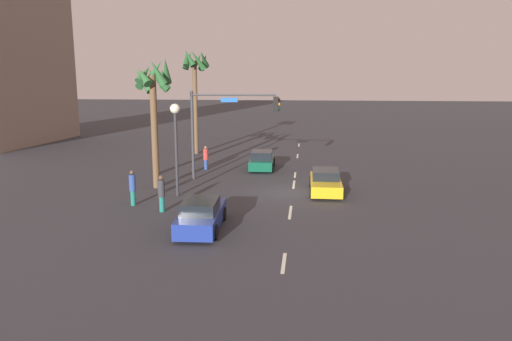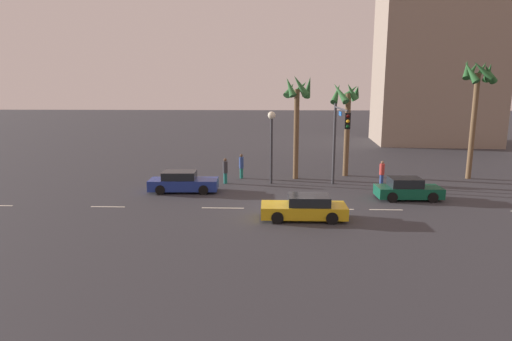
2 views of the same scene
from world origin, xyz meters
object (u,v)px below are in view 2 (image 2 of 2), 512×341
Objects in this scene: pedestrian_1 at (225,170)px; building_0 at (437,48)px; pedestrian_0 at (241,165)px; pedestrian_2 at (382,172)px; car_0 at (407,189)px; palm_tree_2 at (477,86)px; car_1 at (183,182)px; streetlamp at (272,133)px; traffic_signal at (339,132)px; car_2 at (305,208)px; palm_tree_1 at (298,103)px; palm_tree_0 at (346,106)px.

building_0 reaches higher than pedestrian_1.
pedestrian_2 is at bearing -9.84° from pedestrian_0.
car_0 is 11.27m from palm_tree_2.
car_1 is 0.88× the size of streetlamp.
streetlamp is 3.02× the size of pedestrian_2.
car_1 is at bearing -175.79° from traffic_signal.
pedestrian_0 is at bearing -130.79° from building_0.
streetlamp is 32.64m from building_0.
building_0 reaches higher than traffic_signal.
pedestrian_1 is (-12.03, 4.01, 0.37)m from car_0.
building_0 is (26.28, 27.02, 11.07)m from car_1.
car_2 is 2.42× the size of pedestrian_1.
palm_tree_1 is (-6.70, 5.89, 5.22)m from car_0.
pedestrian_1 is at bearing -118.99° from pedestrian_0.
car_2 is 0.86× the size of streetlamp.
traffic_signal is 0.74× the size of palm_tree_1.
building_0 is at bearing 45.87° from pedestrian_1.
palm_tree_0 is at bearing 75.72° from traffic_signal.
building_0 is at bearing 67.71° from car_0.
pedestrian_1 reaches higher than car_0.
palm_tree_1 is (7.94, 4.50, 5.20)m from car_1.
palm_tree_2 is 0.39× the size of building_0.
streetlamp is (-8.64, 4.11, 3.15)m from car_0.
palm_tree_2 is (13.49, 10.83, 6.47)m from car_2.
car_1 reaches higher than car_2.
pedestrian_2 is at bearing -162.53° from palm_tree_2.
palm_tree_2 is at bearing 2.17° from palm_tree_1.
palm_tree_1 is (4.28, -0.02, 4.84)m from pedestrian_0.
palm_tree_2 is (7.27, 2.29, 6.16)m from pedestrian_2.
pedestrian_0 reaches higher than pedestrian_1.
streetlamp reaches higher than pedestrian_2.
car_0 is 5.78m from traffic_signal.
car_1 is 2.47× the size of pedestrian_1.
traffic_signal is 8.37m from pedestrian_0.
pedestrian_0 is 18.67m from palm_tree_2.
car_2 is 0.61× the size of palm_tree_0.
car_0 is 10.07m from streetlamp.
building_0 reaches higher than palm_tree_2.
palm_tree_1 is (0.12, 10.32, 5.24)m from car_2.
car_1 reaches higher than car_0.
palm_tree_1 is at bearing 89.35° from car_2.
pedestrian_0 is 0.21× the size of palm_tree_2.
traffic_signal is at bearing 4.21° from car_1.
palm_tree_2 reaches higher than palm_tree_1.
streetlamp is at bearing -37.75° from pedestrian_0.
building_0 is (14.49, 21.21, 6.20)m from palm_tree_0.
palm_tree_2 is at bearing 7.27° from pedestrian_1.
building_0 is at bearing 60.66° from car_2.
palm_tree_0 is at bearing -119.98° from building_0.
palm_tree_0 is at bearing 19.18° from pedestrian_1.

